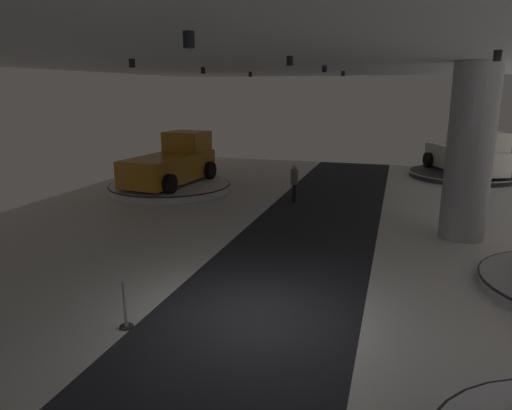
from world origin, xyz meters
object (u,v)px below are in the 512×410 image
object	(u,v)px
display_platform_deep_right	(463,174)
visitor_walking_near	(294,181)
column_right	(470,153)
pickup_truck_deep_right	(468,156)
pickup_truck_far_left	(173,163)
display_platform_far_left	(170,187)

from	to	relation	value
display_platform_deep_right	visitor_walking_near	bearing A→B (deg)	-132.76
column_right	pickup_truck_deep_right	bearing A→B (deg)	82.72
pickup_truck_far_left	visitor_walking_near	bearing A→B (deg)	-6.94
display_platform_far_left	pickup_truck_far_left	bearing A→B (deg)	84.98
column_right	display_platform_deep_right	world-z (taller)	column_right
display_platform_far_left	visitor_walking_near	distance (m)	6.13
column_right	display_platform_far_left	xyz separation A→B (m)	(-12.33, 3.75, -2.56)
pickup_truck_deep_right	display_platform_far_left	bearing A→B (deg)	-151.50
column_right	pickup_truck_deep_right	size ratio (longest dim) A/B	0.96
display_platform_deep_right	visitor_walking_near	xyz separation A→B (m)	(-7.57, -8.19, 0.74)
display_platform_far_left	display_platform_deep_right	distance (m)	15.71
pickup_truck_far_left	display_platform_deep_right	world-z (taller)	pickup_truck_far_left
column_right	display_platform_far_left	distance (m)	13.14
column_right	visitor_walking_near	world-z (taller)	column_right
display_platform_far_left	pickup_truck_far_left	size ratio (longest dim) A/B	1.04
pickup_truck_far_left	display_platform_deep_right	distance (m)	15.57
display_platform_deep_right	visitor_walking_near	world-z (taller)	visitor_walking_near
column_right	display_platform_far_left	world-z (taller)	column_right
column_right	pickup_truck_deep_right	xyz separation A→B (m)	(1.43, 11.22, -1.52)
column_right	display_platform_deep_right	bearing A→B (deg)	83.47
pickup_truck_deep_right	pickup_truck_far_left	bearing A→B (deg)	-152.49
column_right	display_platform_far_left	size ratio (longest dim) A/B	0.97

